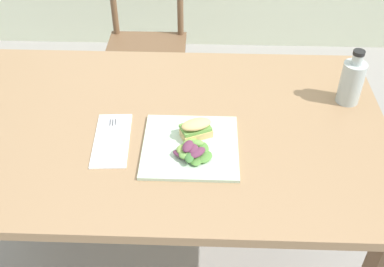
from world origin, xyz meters
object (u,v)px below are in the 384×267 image
Objects in this scene: sandwich_half_front at (196,128)px; bottle_cold_brew at (351,84)px; plate_lunch at (192,146)px; fork_on_napkin at (112,135)px; dining_table at (168,153)px; chair_wooden_far at (146,47)px.

bottle_cold_brew is at bearing 22.90° from sandwich_half_front.
plate_lunch is 1.48× the size of fork_on_napkin.
sandwich_half_front is (0.09, -0.06, 0.16)m from dining_table.
dining_table is 4.93× the size of plate_lunch.
dining_table is at bearing 126.70° from plate_lunch.
plate_lunch is 1.48× the size of bottle_cold_brew.
fork_on_napkin is (-0.16, -0.07, 0.13)m from dining_table.
chair_wooden_far is 1.16m from plate_lunch.
sandwich_half_front is at bearing 74.43° from plate_lunch.
chair_wooden_far is at bearing 105.20° from sandwich_half_front.
dining_table is 0.62m from bottle_cold_brew.
sandwich_half_front is at bearing -74.80° from chair_wooden_far.
chair_wooden_far is at bearing 101.09° from dining_table.
plate_lunch is 0.06m from sandwich_half_front.
dining_table is at bearing -166.31° from bottle_cold_brew.
dining_table is 1.56× the size of chair_wooden_far.
bottle_cold_brew is at bearing 15.72° from fork_on_napkin.
chair_wooden_far is 1.09m from fork_on_napkin.
fork_on_napkin is 1.00× the size of bottle_cold_brew.
bottle_cold_brew reaches higher than sandwich_half_front.
sandwich_half_front is (0.28, -1.04, 0.33)m from chair_wooden_far.
sandwich_half_front reaches higher than plate_lunch.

